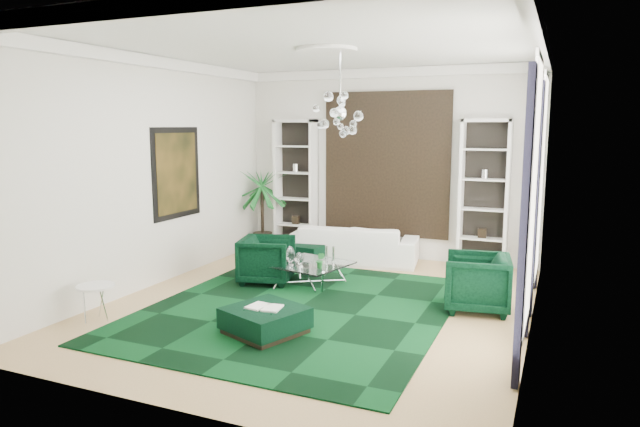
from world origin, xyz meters
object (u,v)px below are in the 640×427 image
at_px(sofa, 352,244).
at_px(armchair_right, 477,282).
at_px(palm, 262,198).
at_px(coffee_table, 310,275).
at_px(ottoman_front, 265,321).
at_px(ottoman_side, 305,253).
at_px(side_table, 97,303).
at_px(armchair_left, 267,260).

height_order(sofa, armchair_right, armchair_right).
relative_size(sofa, armchair_right, 2.76).
height_order(armchair_right, palm, palm).
relative_size(coffee_table, ottoman_front, 1.28).
xyz_separation_m(armchair_right, palm, (-4.88, 2.42, 0.71)).
xyz_separation_m(coffee_table, ottoman_side, (-0.75, 1.41, 0.02)).
xyz_separation_m(sofa, armchair_right, (2.68, -2.08, 0.05)).
height_order(sofa, ottoman_side, sofa).
height_order(sofa, ottoman_front, sofa).
bearing_deg(side_table, ottoman_front, 10.58).
distance_m(sofa, coffee_table, 1.88).
bearing_deg(armchair_right, ottoman_front, -57.28).
xyz_separation_m(side_table, palm, (-0.10, 4.94, 0.88)).
distance_m(ottoman_side, ottoman_front, 3.86).
bearing_deg(palm, ottoman_side, -30.14).
bearing_deg(ottoman_front, coffee_table, 99.44).
distance_m(sofa, ottoman_side, 0.95).
height_order(coffee_table, ottoman_side, ottoman_side).
bearing_deg(palm, side_table, -88.84).
xyz_separation_m(ottoman_side, side_table, (-1.27, -4.14, 0.03)).
height_order(armchair_left, side_table, armchair_left).
xyz_separation_m(armchair_left, side_table, (-1.26, -2.62, -0.15)).
bearing_deg(coffee_table, sofa, 87.85).
xyz_separation_m(ottoman_side, ottoman_front, (1.13, -3.69, -0.04)).
bearing_deg(ottoman_front, ottoman_side, 106.99).
height_order(sofa, side_table, sofa).
bearing_deg(ottoman_side, coffee_table, -62.05).
distance_m(sofa, ottoman_front, 4.17).
relative_size(coffee_table, side_table, 2.23).
bearing_deg(coffee_table, ottoman_side, 117.95).
distance_m(armchair_right, side_table, 5.40).
bearing_deg(armchair_right, sofa, -136.19).
height_order(armchair_left, ottoman_side, armchair_left).
relative_size(sofa, ottoman_side, 2.65).
bearing_deg(ottoman_side, palm, 149.86).
height_order(side_table, palm, palm).
distance_m(coffee_table, ottoman_side, 1.60).
height_order(armchair_right, ottoman_front, armchair_right).
bearing_deg(palm, armchair_left, -59.60).
xyz_separation_m(armchair_right, ottoman_front, (-2.37, -2.07, -0.24)).
height_order(ottoman_front, palm, palm).
bearing_deg(ottoman_front, armchair_left, 117.75).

